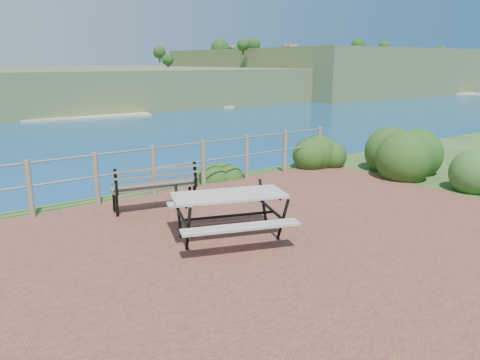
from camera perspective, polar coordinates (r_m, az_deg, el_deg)
The scene contains 8 objects.
ground at distance 6.81m, azimuth 2.30°, elevation -8.37°, with size 10.00×7.00×0.12m, color brown.
safety_railing at distance 9.37m, azimuth -10.49°, elevation 1.42°, with size 9.40×0.10×1.00m.
distant_bay at distance 272.77m, azimuth 4.46°, elevation 13.37°, with size 290.00×232.36×24.00m.
picnic_table at distance 6.97m, azimuth -1.36°, elevation -3.85°, with size 1.79×1.37×0.70m.
park_bench at distance 8.48m, azimuth -10.42°, elevation 0.02°, with size 1.56×0.69×0.85m.
shrub_right_front at distance 11.84m, azimuth 18.79°, elevation 0.73°, with size 1.36×1.36×1.93m, color #184716.
shrub_right_edge at distance 12.13m, azimuth 9.33°, elevation 1.62°, with size 1.01×1.01×1.45m, color #184716.
shrub_lip_east at distance 10.90m, azimuth -3.13°, elevation 0.36°, with size 0.83×0.83×0.59m, color #184716.
Camera 1 is at (-3.92, -4.91, 2.62)m, focal length 35.00 mm.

